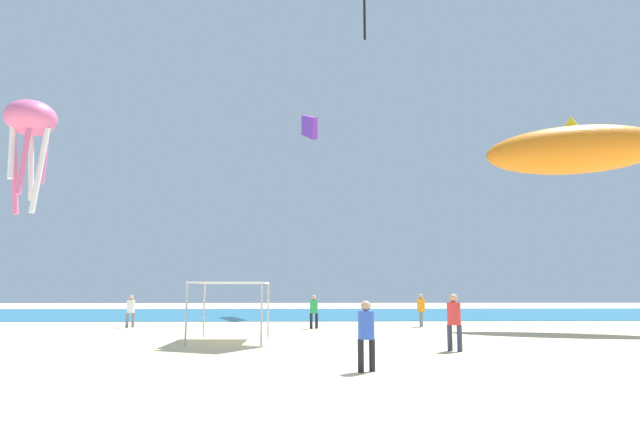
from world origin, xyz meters
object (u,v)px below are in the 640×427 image
(person_near_tent, at_px, (314,309))
(person_rightmost, at_px, (454,317))
(person_far_shore, at_px, (131,309))
(kite_inflatable_orange, at_px, (573,149))
(person_leftmost, at_px, (366,330))
(person_central, at_px, (421,307))
(kite_octopus_pink, at_px, (31,124))
(canopy_tent, at_px, (231,285))
(kite_parafoil_purple, at_px, (309,127))

(person_near_tent, bearing_deg, person_rightmost, 93.12)
(person_far_shore, bearing_deg, kite_inflatable_orange, 148.47)
(person_near_tent, xyz_separation_m, person_far_shore, (-9.46, 0.93, -0.01))
(person_leftmost, bearing_deg, person_near_tent, 75.91)
(person_central, bearing_deg, kite_octopus_pink, -50.28)
(person_near_tent, xyz_separation_m, person_rightmost, (4.43, -9.57, 0.11))
(person_central, bearing_deg, kite_inflatable_orange, 96.73)
(canopy_tent, height_order, kite_parafoil_purple, kite_parafoil_purple)
(canopy_tent, distance_m, kite_inflatable_orange, 18.89)
(person_near_tent, height_order, kite_octopus_pink, kite_octopus_pink)
(canopy_tent, height_order, person_rightmost, canopy_tent)
(person_leftmost, height_order, person_central, person_leftmost)
(person_leftmost, distance_m, person_central, 15.42)
(canopy_tent, distance_m, person_leftmost, 8.70)
(person_near_tent, relative_size, person_far_shore, 1.01)
(person_central, height_order, kite_octopus_pink, kite_octopus_pink)
(person_central, bearing_deg, person_leftmost, 2.97)
(kite_octopus_pink, bearing_deg, person_leftmost, -77.92)
(canopy_tent, distance_m, kite_parafoil_purple, 22.99)
(person_central, relative_size, kite_inflatable_orange, 0.19)
(person_leftmost, relative_size, person_central, 1.01)
(person_rightmost, height_order, kite_inflatable_orange, kite_inflatable_orange)
(person_far_shore, relative_size, kite_parafoil_purple, 0.30)
(person_central, bearing_deg, person_rightmost, 13.61)
(person_central, height_order, kite_inflatable_orange, kite_inflatable_orange)
(person_far_shore, bearing_deg, person_central, 153.26)
(person_central, xyz_separation_m, person_rightmost, (-1.23, -10.62, 0.08))
(person_leftmost, xyz_separation_m, person_far_shore, (-10.55, 14.60, -0.04))
(person_near_tent, bearing_deg, kite_inflatable_orange, 154.85)
(person_central, bearing_deg, person_far_shore, -69.34)
(kite_inflatable_orange, bearing_deg, canopy_tent, 38.05)
(person_far_shore, bearing_deg, person_leftmost, 98.67)
(person_far_shore, distance_m, kite_inflatable_orange, 24.32)
(person_far_shore, bearing_deg, person_rightmost, 115.72)
(canopy_tent, bearing_deg, kite_parafoil_purple, 80.84)
(canopy_tent, distance_m, person_near_tent, 7.17)
(canopy_tent, bearing_deg, person_leftmost, -59.36)
(canopy_tent, bearing_deg, kite_octopus_pink, 173.22)
(kite_octopus_pink, bearing_deg, person_rightmost, -59.93)
(person_rightmost, xyz_separation_m, kite_parafoil_purple, (-4.65, 22.47, 13.39))
(person_leftmost, distance_m, kite_parafoil_purple, 29.82)
(canopy_tent, relative_size, person_near_tent, 2.02)
(person_far_shore, relative_size, kite_octopus_pink, 0.34)
(kite_parafoil_purple, relative_size, kite_octopus_pink, 1.14)
(person_near_tent, xyz_separation_m, kite_octopus_pink, (-12.02, -5.22, 7.89))
(canopy_tent, relative_size, person_rightmost, 1.82)
(person_rightmost, bearing_deg, canopy_tent, -167.68)
(person_central, xyz_separation_m, kite_parafoil_purple, (-5.87, 11.85, 13.47))
(person_rightmost, xyz_separation_m, kite_inflatable_orange, (8.95, 8.77, 8.04))
(person_near_tent, distance_m, person_rightmost, 10.55)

